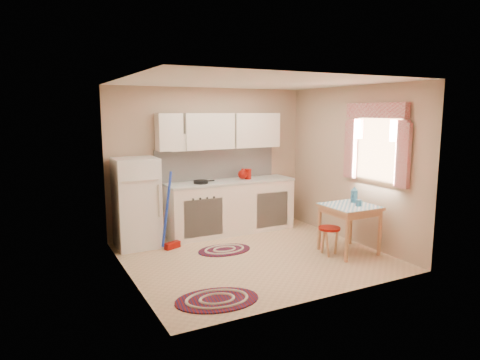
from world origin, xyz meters
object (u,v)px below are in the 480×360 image
fridge (137,203)px  table (349,229)px  base_cabinets (231,208)px  stool (329,241)px

fridge → table: 3.27m
base_cabinets → table: base_cabinets is taller
base_cabinets → table: bearing=-58.6°
table → stool: bearing=171.8°
base_cabinets → stool: bearing=-66.4°
table → base_cabinets: bearing=121.4°
table → fridge: bearing=147.5°
base_cabinets → table: 2.10m
base_cabinets → stool: (0.76, -1.75, -0.23)m
table → stool: 0.37m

